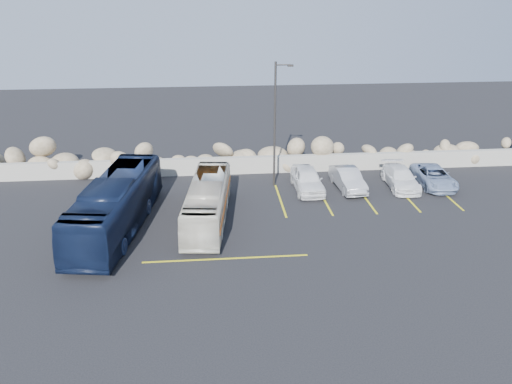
{
  "coord_description": "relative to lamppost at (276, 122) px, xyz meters",
  "views": [
    {
      "loc": [
        -1.44,
        -20.86,
        12.22
      ],
      "look_at": [
        0.81,
        4.0,
        1.86
      ],
      "focal_mm": 35.0,
      "sensor_mm": 36.0,
      "label": 1
    }
  ],
  "objects": [
    {
      "name": "car_a",
      "position": [
        1.97,
        -1.0,
        -3.56
      ],
      "size": [
        1.79,
        4.32,
        1.46
      ],
      "primitive_type": "imported",
      "rotation": [
        0.0,
        0.0,
        0.02
      ],
      "color": "white",
      "rests_on": "ground"
    },
    {
      "name": "parking_lines",
      "position": [
        2.09,
        -3.93,
        -4.29
      ],
      "size": [
        18.16,
        9.36,
        0.01
      ],
      "color": "gold",
      "rests_on": "ground"
    },
    {
      "name": "lamppost",
      "position": [
        0.0,
        0.0,
        0.0
      ],
      "size": [
        1.14,
        0.18,
        8.0
      ],
      "color": "#322F2C",
      "rests_on": "ground"
    },
    {
      "name": "ground",
      "position": [
        -2.56,
        -9.5,
        -4.3
      ],
      "size": [
        90.0,
        90.0,
        0.0
      ],
      "primitive_type": "plane",
      "color": "black",
      "rests_on": "ground"
    },
    {
      "name": "riprap_pile",
      "position": [
        -2.56,
        3.7,
        -3.0
      ],
      "size": [
        54.0,
        2.8,
        2.6
      ],
      "primitive_type": null,
      "color": "#887759",
      "rests_on": "ground"
    },
    {
      "name": "car_d",
      "position": [
        10.42,
        -0.93,
        -3.69
      ],
      "size": [
        2.19,
        4.46,
        1.22
      ],
      "primitive_type": "imported",
      "rotation": [
        0.0,
        0.0,
        -0.04
      ],
      "color": "#7C8EAF",
      "rests_on": "ground"
    },
    {
      "name": "seawall",
      "position": [
        -2.56,
        2.5,
        -3.7
      ],
      "size": [
        60.0,
        0.4,
        1.2
      ],
      "primitive_type": "cube",
      "color": "gray",
      "rests_on": "ground"
    },
    {
      "name": "tour_coach",
      "position": [
        -9.22,
        -5.56,
        -2.85
      ],
      "size": [
        3.91,
        10.61,
        2.89
      ],
      "primitive_type": "imported",
      "rotation": [
        0.0,
        0.0,
        -0.15
      ],
      "color": "black",
      "rests_on": "ground"
    },
    {
      "name": "car_b",
      "position": [
        4.63,
        -0.98,
        -3.63
      ],
      "size": [
        1.71,
        4.11,
        1.32
      ],
      "primitive_type": "imported",
      "rotation": [
        0.0,
        0.0,
        0.08
      ],
      "color": "#ABABB0",
      "rests_on": "ground"
    },
    {
      "name": "vintage_bus",
      "position": [
        -4.38,
        -4.99,
        -3.13
      ],
      "size": [
        2.84,
        8.52,
        2.33
      ],
      "primitive_type": "imported",
      "rotation": [
        0.0,
        0.0,
        -0.11
      ],
      "color": "beige",
      "rests_on": "ground"
    },
    {
      "name": "car_c",
      "position": [
        8.14,
        -0.99,
        -3.67
      ],
      "size": [
        1.96,
        4.36,
        1.24
      ],
      "primitive_type": "imported",
      "rotation": [
        0.0,
        0.0,
        -0.05
      ],
      "color": "white",
      "rests_on": "ground"
    }
  ]
}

